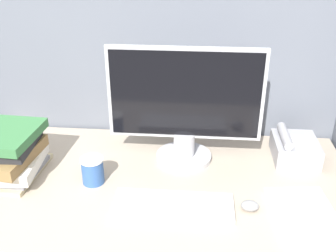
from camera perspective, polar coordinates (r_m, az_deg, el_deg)
The scene contains 8 objects.
cubicle_panel_rear at distance 1.83m, azimuth -0.54°, elevation 1.43°, with size 1.90×0.04×1.58m.
monitor at distance 1.52m, azimuth 2.45°, elevation 2.44°, with size 0.60×0.22×0.47m.
keyboard at distance 1.35m, azimuth 0.74°, elevation -11.48°, with size 0.41×0.15×0.02m.
mouse at distance 1.36m, azimuth 11.81°, elevation -11.26°, with size 0.06×0.05×0.03m.
coffee_cup at distance 1.47m, azimuth -10.87°, elevation -6.34°, with size 0.09×0.09×0.10m.
book_stack at distance 1.58m, azimuth -22.15°, elevation -3.92°, with size 0.25×0.31×0.19m.
desk_telephone at distance 1.68m, azimuth 17.85°, elevation -3.08°, with size 0.17×0.20×0.12m.
paper_pile at distance 1.39m, azimuth 19.16°, elevation -11.98°, with size 0.22×0.29×0.02m.
Camera 1 is at (0.16, -0.79, 1.57)m, focal length 42.00 mm.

